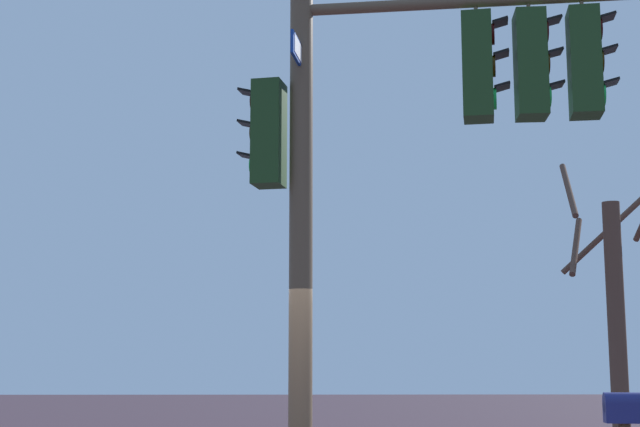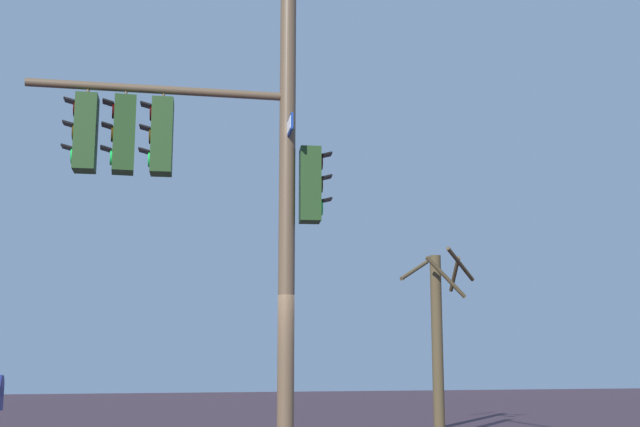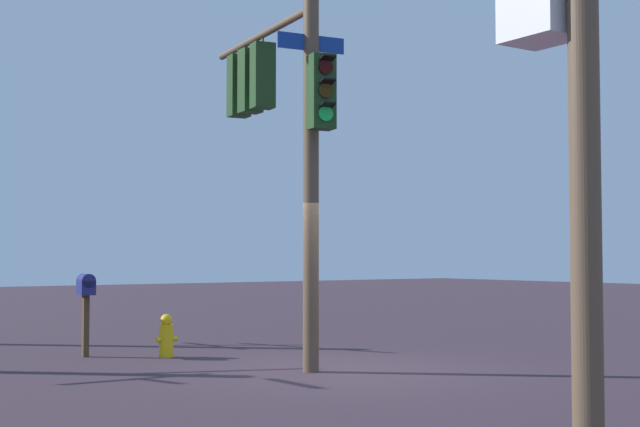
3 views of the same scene
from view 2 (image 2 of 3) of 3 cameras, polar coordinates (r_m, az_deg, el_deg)
name	(u,v)px [view 2 (image 2 of 3)]	position (r m, az deg, el deg)	size (l,w,h in m)	color
main_signal_pole_assembly	(231,137)	(12.05, -6.10, 5.20)	(3.97, 4.36, 8.56)	brown
bare_tree_corner	(438,331)	(21.75, 8.08, -7.93)	(1.99, 1.97, 4.46)	#493C26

